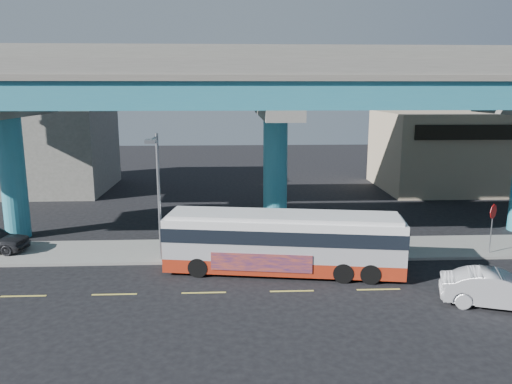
{
  "coord_description": "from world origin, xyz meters",
  "views": [
    {
      "loc": [
        -2.63,
        -21.52,
        9.04
      ],
      "look_at": [
        -1.43,
        4.0,
        3.74
      ],
      "focal_mm": 35.0,
      "sensor_mm": 36.0,
      "label": 1
    }
  ],
  "objects_px": {
    "transit_bus": "(283,240)",
    "sedan": "(498,290)",
    "stop_sign": "(493,218)",
    "street_lamp": "(157,179)"
  },
  "relations": [
    {
      "from": "transit_bus",
      "to": "stop_sign",
      "type": "bearing_deg",
      "value": 18.67
    },
    {
      "from": "transit_bus",
      "to": "stop_sign",
      "type": "xyz_separation_m",
      "value": [
        11.67,
        2.03,
        0.5
      ]
    },
    {
      "from": "transit_bus",
      "to": "sedan",
      "type": "bearing_deg",
      "value": -18.55
    },
    {
      "from": "sedan",
      "to": "stop_sign",
      "type": "xyz_separation_m",
      "value": [
        3.05,
        6.49,
        1.4
      ]
    },
    {
      "from": "transit_bus",
      "to": "street_lamp",
      "type": "height_order",
      "value": "street_lamp"
    },
    {
      "from": "sedan",
      "to": "stop_sign",
      "type": "distance_m",
      "value": 7.31
    },
    {
      "from": "transit_bus",
      "to": "stop_sign",
      "type": "distance_m",
      "value": 11.86
    },
    {
      "from": "street_lamp",
      "to": "transit_bus",
      "type": "bearing_deg",
      "value": -11.77
    },
    {
      "from": "transit_bus",
      "to": "street_lamp",
      "type": "relative_size",
      "value": 1.79
    },
    {
      "from": "transit_bus",
      "to": "street_lamp",
      "type": "bearing_deg",
      "value": 177.05
    }
  ]
}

